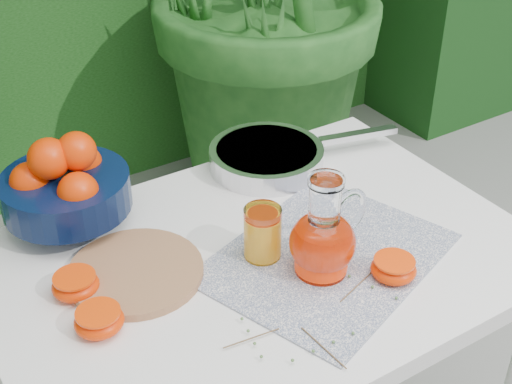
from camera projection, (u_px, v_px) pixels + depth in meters
white_table at (261, 288)px, 1.38m from camera, size 1.00×0.70×0.75m
placemat at (327, 257)px, 1.33m from camera, size 0.53×0.47×0.00m
cutting_board at (136, 272)px, 1.28m from camera, size 0.25×0.25×0.02m
fruit_bowl at (64, 184)px, 1.37m from camera, size 0.28×0.28×0.20m
juice_pitcher at (324, 239)px, 1.26m from camera, size 0.18×0.14×0.20m
juice_tumbler at (263, 234)px, 1.30m from camera, size 0.08×0.08×0.10m
saute_pan at (268, 156)px, 1.59m from camera, size 0.47×0.31×0.05m
orange_halves at (193, 290)px, 1.22m from camera, size 0.59×0.36×0.04m
thyme_sprigs at (316, 319)px, 1.18m from camera, size 0.35×0.22×0.01m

